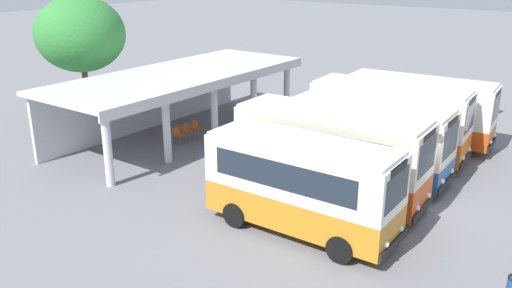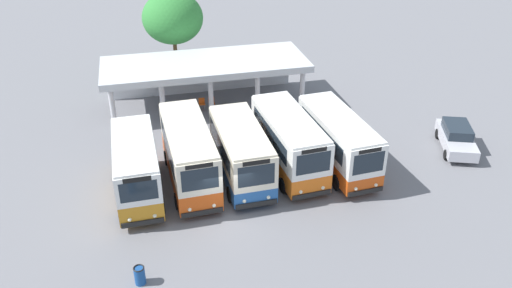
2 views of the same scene
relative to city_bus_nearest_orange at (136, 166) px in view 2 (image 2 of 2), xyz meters
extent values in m
plane|color=slate|center=(4.42, -2.97, -1.81)|extent=(180.00, 180.00, 0.00)
cylinder|color=black|center=(1.09, -2.00, -1.36)|extent=(0.23, 0.90, 0.90)
cylinder|color=black|center=(-1.03, -2.03, -1.36)|extent=(0.23, 0.90, 0.90)
cylinder|color=black|center=(1.03, 2.06, -1.36)|extent=(0.23, 0.90, 0.90)
cylinder|color=black|center=(-1.09, 2.03, -1.36)|extent=(0.23, 0.90, 0.90)
cube|color=orange|center=(0.00, 0.01, -0.87)|extent=(2.31, 6.58, 1.12)
cube|color=white|center=(0.00, 0.01, 0.52)|extent=(2.31, 6.58, 1.67)
cube|color=white|center=(0.00, 0.01, 1.41)|extent=(2.24, 6.38, 0.12)
cube|color=black|center=(0.05, -3.29, -1.29)|extent=(2.10, 0.13, 0.28)
cube|color=#1E2833|center=(0.05, -3.24, 0.57)|extent=(1.81, 0.08, 1.09)
cube|color=black|center=(0.05, -3.24, 1.23)|extent=(1.33, 0.07, 0.24)
cube|color=#1E2833|center=(1.09, 0.13, 0.57)|extent=(0.12, 5.24, 0.92)
cube|color=#1E2833|center=(-1.10, 0.10, 0.57)|extent=(0.12, 5.24, 0.92)
sphere|color=#EAEACC|center=(0.66, -3.27, -0.98)|extent=(0.20, 0.20, 0.20)
sphere|color=#EAEACC|center=(-0.56, -3.29, -0.98)|extent=(0.20, 0.20, 0.20)
cylinder|color=black|center=(4.06, -1.70, -1.36)|extent=(0.25, 0.91, 0.90)
cylinder|color=black|center=(1.89, -1.77, -1.36)|extent=(0.25, 0.91, 0.90)
cylinder|color=black|center=(3.91, 2.85, -1.36)|extent=(0.25, 0.91, 0.90)
cylinder|color=black|center=(1.74, 2.78, -1.36)|extent=(0.25, 0.91, 0.90)
cube|color=#D14C14|center=(2.90, 0.54, -0.85)|extent=(2.51, 7.41, 1.16)
cube|color=beige|center=(2.90, 0.54, 0.66)|extent=(2.51, 7.41, 1.87)
cube|color=beige|center=(2.90, 0.54, 1.65)|extent=(2.43, 7.19, 0.12)
cube|color=black|center=(3.02, -3.16, -1.29)|extent=(2.16, 0.17, 0.28)
cube|color=#1E2833|center=(3.02, -3.12, 0.71)|extent=(1.86, 0.11, 1.21)
cube|color=black|center=(3.02, -3.12, 1.47)|extent=(1.36, 0.09, 0.24)
cube|color=#1E2833|center=(4.02, 0.67, 0.71)|extent=(0.23, 5.87, 1.03)
cube|color=#1E2833|center=(1.78, 0.60, 0.71)|extent=(0.23, 5.87, 1.03)
sphere|color=#EAEACC|center=(3.65, -3.13, -0.98)|extent=(0.20, 0.20, 0.20)
sphere|color=#EAEACC|center=(2.40, -3.17, -0.98)|extent=(0.20, 0.20, 0.20)
cylinder|color=black|center=(6.97, -1.80, -1.36)|extent=(0.24, 0.90, 0.90)
cylinder|color=black|center=(4.72, -1.84, -1.36)|extent=(0.24, 0.90, 0.90)
cylinder|color=black|center=(6.88, 2.35, -1.36)|extent=(0.24, 0.90, 0.90)
cylinder|color=black|center=(4.63, 2.30, -1.36)|extent=(0.24, 0.90, 0.90)
cube|color=#23569E|center=(5.80, 0.25, -0.97)|extent=(2.49, 6.74, 0.92)
cube|color=beige|center=(5.80, 0.25, 0.41)|extent=(2.49, 6.74, 1.85)
cube|color=beige|center=(5.80, 0.25, 1.40)|extent=(2.42, 6.53, 0.12)
cube|color=black|center=(5.88, -3.12, -1.29)|extent=(2.23, 0.15, 0.28)
cube|color=#1E2833|center=(5.88, -3.08, 0.46)|extent=(1.93, 0.09, 1.20)
cube|color=black|center=(5.88, -3.08, 1.22)|extent=(1.41, 0.08, 0.24)
cube|color=#1E2833|center=(6.97, 0.38, 0.46)|extent=(0.16, 5.35, 1.02)
cube|color=#1E2833|center=(4.64, 0.33, 0.46)|extent=(0.16, 5.35, 1.02)
sphere|color=#EAEACC|center=(6.52, -3.10, -0.98)|extent=(0.20, 0.20, 0.20)
sphere|color=#EAEACC|center=(5.23, -3.12, -0.98)|extent=(0.20, 0.20, 0.20)
cylinder|color=black|center=(9.96, -1.54, -1.36)|extent=(0.28, 0.91, 0.90)
cylinder|color=black|center=(7.75, -1.69, -1.36)|extent=(0.28, 0.91, 0.90)
cylinder|color=black|center=(9.67, 2.85, -1.36)|extent=(0.28, 0.91, 0.90)
cylinder|color=black|center=(7.45, 2.70, -1.36)|extent=(0.28, 0.91, 0.90)
cube|color=orange|center=(8.71, 0.58, -0.87)|extent=(2.80, 7.25, 1.13)
cube|color=white|center=(8.71, 0.58, 0.62)|extent=(2.80, 7.25, 1.84)
cube|color=white|center=(8.71, 0.58, 1.60)|extent=(2.71, 7.03, 0.12)
cube|color=black|center=(8.95, -2.99, -1.29)|extent=(2.21, 0.25, 0.28)
cube|color=#1E2833|center=(8.95, -2.95, 0.67)|extent=(1.90, 0.18, 1.20)
cube|color=black|center=(8.95, -2.95, 1.42)|extent=(1.39, 0.14, 0.24)
cube|color=#1E2833|center=(9.85, 0.76, 0.67)|extent=(0.42, 5.67, 1.01)
cube|color=#1E2833|center=(7.55, 0.60, 0.67)|extent=(0.42, 5.67, 1.01)
sphere|color=#EAEACC|center=(9.59, -2.94, -0.98)|extent=(0.20, 0.20, 0.20)
sphere|color=#EAEACC|center=(8.31, -3.03, -0.98)|extent=(0.20, 0.20, 0.20)
cylinder|color=black|center=(12.80, -1.95, -1.36)|extent=(0.28, 0.91, 0.90)
cylinder|color=black|center=(10.72, -2.09, -1.36)|extent=(0.28, 0.91, 0.90)
cylinder|color=black|center=(12.49, 2.49, -1.36)|extent=(0.28, 0.91, 0.90)
cylinder|color=black|center=(10.41, 2.35, -1.36)|extent=(0.28, 0.91, 0.90)
cube|color=#D14C14|center=(11.61, 0.20, -0.96)|extent=(2.68, 7.32, 0.95)
cube|color=white|center=(11.61, 0.20, 0.44)|extent=(2.68, 7.32, 1.85)
cube|color=white|center=(11.61, 0.20, 1.43)|extent=(2.60, 7.10, 0.12)
cube|color=black|center=(11.86, -3.41, -1.29)|extent=(2.08, 0.24, 0.28)
cube|color=#1E2833|center=(11.86, -3.37, 0.49)|extent=(1.79, 0.17, 1.21)
cube|color=black|center=(11.86, -3.37, 1.25)|extent=(1.31, 0.14, 0.24)
cube|color=#1E2833|center=(12.68, 0.37, 0.49)|extent=(0.44, 5.73, 1.02)
cube|color=#1E2833|center=(10.52, 0.22, 0.49)|extent=(0.44, 5.73, 1.02)
sphere|color=#EAEACC|center=(12.46, -3.36, -0.98)|extent=(0.20, 0.20, 0.20)
sphere|color=#EAEACC|center=(11.26, -3.44, -0.98)|extent=(0.20, 0.20, 0.20)
cylinder|color=black|center=(20.01, -1.26, -1.49)|extent=(0.39, 0.66, 0.64)
cylinder|color=black|center=(18.45, -0.68, -1.49)|extent=(0.39, 0.66, 0.64)
cylinder|color=black|center=(20.96, 1.30, -1.49)|extent=(0.39, 0.66, 0.64)
cylinder|color=black|center=(19.40, 1.88, -1.49)|extent=(0.39, 0.66, 0.64)
cube|color=silver|center=(19.70, 0.31, -1.14)|extent=(3.18, 4.74, 0.70)
cube|color=#1E2833|center=(19.78, 0.51, -0.49)|extent=(2.20, 2.67, 0.60)
cylinder|color=silver|center=(-1.27, 8.41, -0.21)|extent=(0.36, 0.36, 3.20)
cylinder|color=silver|center=(2.08, 8.41, -0.21)|extent=(0.36, 0.36, 3.20)
cylinder|color=silver|center=(5.42, 8.41, -0.21)|extent=(0.36, 0.36, 3.20)
cylinder|color=silver|center=(8.77, 8.41, -0.21)|extent=(0.36, 0.36, 3.20)
cylinder|color=silver|center=(12.12, 8.41, -0.21)|extent=(0.36, 0.36, 3.20)
cube|color=silver|center=(5.42, 13.14, -0.21)|extent=(14.19, 0.20, 3.20)
cube|color=silver|center=(5.42, 10.68, 1.49)|extent=(14.69, 5.63, 0.20)
cube|color=silver|center=(5.42, 7.91, 1.25)|extent=(14.69, 0.10, 0.28)
cylinder|color=slate|center=(4.41, 9.59, -1.59)|extent=(0.03, 0.03, 0.44)
cylinder|color=slate|center=(4.06, 9.60, -1.59)|extent=(0.03, 0.03, 0.44)
cylinder|color=slate|center=(4.42, 9.95, -1.59)|extent=(0.03, 0.03, 0.44)
cylinder|color=slate|center=(4.07, 9.95, -1.59)|extent=(0.03, 0.03, 0.44)
cube|color=#D85919|center=(4.24, 9.77, -1.35)|extent=(0.45, 0.45, 0.04)
cube|color=#D85919|center=(4.24, 9.97, -1.15)|extent=(0.44, 0.05, 0.40)
cylinder|color=slate|center=(5.12, 9.66, -1.59)|extent=(0.03, 0.03, 0.44)
cylinder|color=slate|center=(4.77, 9.67, -1.59)|extent=(0.03, 0.03, 0.44)
cylinder|color=slate|center=(5.13, 10.01, -1.59)|extent=(0.03, 0.03, 0.44)
cylinder|color=slate|center=(4.78, 10.02, -1.59)|extent=(0.03, 0.03, 0.44)
cube|color=#D85919|center=(4.95, 9.84, -1.35)|extent=(0.45, 0.45, 0.04)
cube|color=#D85919|center=(4.95, 10.04, -1.15)|extent=(0.44, 0.05, 0.40)
cylinder|color=slate|center=(5.83, 9.60, -1.59)|extent=(0.03, 0.03, 0.44)
cylinder|color=slate|center=(5.48, 9.61, -1.59)|extent=(0.03, 0.03, 0.44)
cylinder|color=slate|center=(5.84, 9.96, -1.59)|extent=(0.03, 0.03, 0.44)
cylinder|color=slate|center=(5.49, 9.96, -1.59)|extent=(0.03, 0.03, 0.44)
cube|color=#D85919|center=(5.66, 9.78, -1.35)|extent=(0.45, 0.45, 0.04)
cube|color=#D85919|center=(5.66, 9.98, -1.15)|extent=(0.44, 0.05, 0.40)
cylinder|color=brown|center=(3.83, 16.44, -0.18)|extent=(0.32, 0.32, 3.27)
ellipsoid|color=#338438|center=(3.83, 16.44, 3.26)|extent=(4.81, 4.81, 4.09)
cylinder|color=#19478C|center=(-0.27, -6.86, -1.39)|extent=(0.48, 0.48, 0.85)
torus|color=black|center=(-0.27, -6.86, -0.94)|extent=(0.49, 0.49, 0.06)
camera|label=1|loc=(-14.10, -8.33, 7.00)|focal=37.18mm
camera|label=2|loc=(0.74, -24.08, 14.61)|focal=35.93mm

